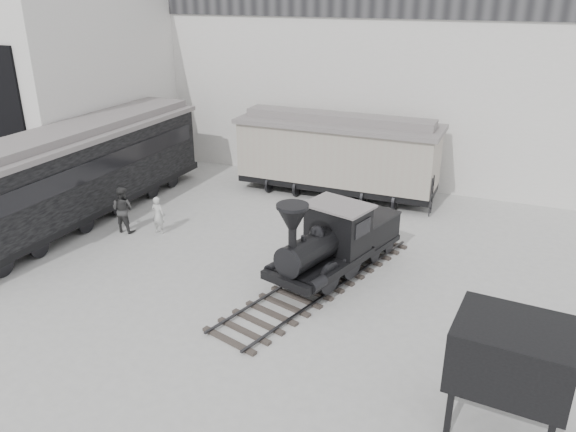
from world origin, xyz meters
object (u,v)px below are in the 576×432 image
at_px(passenger_coach, 86,170).
at_px(visitor_b, 123,209).
at_px(coal_hopper, 510,362).
at_px(boxcar, 337,153).
at_px(locomotive, 332,245).
at_px(visitor_a, 158,215).

height_order(passenger_coach, visitor_b, passenger_coach).
xyz_separation_m(passenger_coach, coal_hopper, (17.43, -6.48, -0.32)).
height_order(boxcar, visitor_b, boxcar).
bearing_deg(passenger_coach, locomotive, -5.26).
height_order(visitor_a, coal_hopper, coal_hopper).
distance_m(boxcar, passenger_coach, 11.32).
xyz_separation_m(visitor_a, visitor_b, (-1.42, -0.39, 0.17)).
bearing_deg(coal_hopper, boxcar, 126.80).
bearing_deg(coal_hopper, locomotive, 142.58).
bearing_deg(passenger_coach, coal_hopper, -19.83).
relative_size(passenger_coach, visitor_a, 8.95).
distance_m(locomotive, visitor_b, 9.10).
distance_m(passenger_coach, coal_hopper, 18.60).
bearing_deg(visitor_b, locomotive, 174.38).
xyz_separation_m(boxcar, visitor_b, (-6.59, -7.65, -1.10)).
xyz_separation_m(passenger_coach, visitor_a, (3.87, -0.42, -1.29)).
distance_m(locomotive, passenger_coach, 11.63).
bearing_deg(boxcar, passenger_coach, -142.84).
bearing_deg(locomotive, visitor_a, -169.56).
bearing_deg(visitor_a, boxcar, -124.73).
bearing_deg(visitor_a, passenger_coach, -5.54).
distance_m(boxcar, visitor_b, 10.15).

